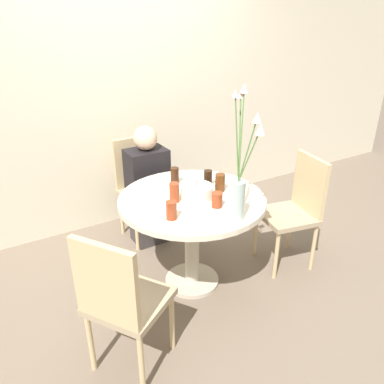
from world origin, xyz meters
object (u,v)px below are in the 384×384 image
object	(u,v)px
side_plate	(197,220)
flower_vase	(240,179)
drink_glass_4	(220,183)
birthday_cake	(197,192)
chair_left_flank	(120,298)
drink_glass_2	(208,178)
drink_glass_0	(175,176)
drink_glass_1	(171,210)
person_boy	(148,190)
chair_right_flank	(296,205)
drink_glass_5	(174,192)
drink_glass_3	(217,200)
chair_far_back	(140,183)

from	to	relation	value
side_plate	flower_vase	bearing A→B (deg)	-22.24
drink_glass_4	birthday_cake	bearing A→B (deg)	-175.71
chair_left_flank	drink_glass_2	bearing A→B (deg)	-91.15
side_plate	drink_glass_2	xyz separation A→B (m)	(0.35, 0.41, 0.06)
drink_glass_4	drink_glass_0	bearing A→B (deg)	126.98
drink_glass_1	drink_glass_2	world-z (taller)	drink_glass_2
birthday_cake	person_boy	bearing A→B (deg)	92.84
drink_glass_0	chair_right_flank	bearing A→B (deg)	-28.11
drink_glass_5	person_boy	xyz separation A→B (m)	(0.12, 0.72, -0.30)
chair_left_flank	flower_vase	world-z (taller)	flower_vase
birthday_cake	drink_glass_3	xyz separation A→B (m)	(0.05, -0.18, 0.00)
chair_right_flank	drink_glass_2	xyz separation A→B (m)	(-0.66, 0.28, 0.28)
birthday_cake	drink_glass_2	bearing A→B (deg)	36.33
drink_glass_4	side_plate	bearing A→B (deg)	-141.91
flower_vase	drink_glass_4	distance (m)	0.47
chair_left_flank	person_boy	bearing A→B (deg)	-64.17
drink_glass_5	person_boy	distance (m)	0.79
drink_glass_0	drink_glass_2	world-z (taller)	drink_glass_0
chair_left_flank	drink_glass_3	xyz separation A→B (m)	(0.81, 0.27, 0.27)
side_plate	person_boy	xyz separation A→B (m)	(0.13, 1.03, -0.23)
drink_glass_0	drink_glass_2	xyz separation A→B (m)	(0.19, -0.17, -0.00)
chair_far_back	person_boy	bearing A→B (deg)	-90.00
drink_glass_3	person_boy	distance (m)	0.98
drink_glass_2	drink_glass_4	xyz separation A→B (m)	(0.03, -0.12, 0.00)
chair_far_back	drink_glass_2	xyz separation A→B (m)	(0.22, -0.78, 0.28)
chair_left_flank	birthday_cake	xyz separation A→B (m)	(0.76, 0.46, 0.26)
drink_glass_1	chair_far_back	bearing A→B (deg)	76.93
drink_glass_1	drink_glass_2	size ratio (longest dim) A/B	0.97
drink_glass_3	drink_glass_5	bearing A→B (deg)	133.97
birthday_cake	drink_glass_0	world-z (taller)	birthday_cake
side_plate	drink_glass_0	distance (m)	0.61
chair_left_flank	drink_glass_5	xyz separation A→B (m)	(0.60, 0.49, 0.28)
chair_right_flank	drink_glass_0	distance (m)	1.00
drink_glass_0	drink_glass_2	distance (m)	0.25
flower_vase	drink_glass_3	xyz separation A→B (m)	(-0.03, 0.20, -0.22)
chair_left_flank	chair_right_flank	distance (m)	1.63
drink_glass_0	drink_glass_3	bearing A→B (deg)	-83.70
drink_glass_1	person_boy	bearing A→B (deg)	74.58
flower_vase	side_plate	xyz separation A→B (m)	(-0.24, 0.10, -0.26)
side_plate	drink_glass_5	distance (m)	0.32
birthday_cake	drink_glass_1	size ratio (longest dim) A/B	1.91
chair_far_back	drink_glass_2	size ratio (longest dim) A/B	7.51
flower_vase	person_boy	world-z (taller)	flower_vase
chair_left_flank	drink_glass_0	distance (m)	1.10
drink_glass_1	person_boy	world-z (taller)	person_boy
birthday_cake	chair_right_flank	bearing A→B (deg)	-10.20
drink_glass_1	drink_glass_5	distance (m)	0.24
drink_glass_3	drink_glass_5	size ratio (longest dim) A/B	0.73
side_plate	chair_right_flank	bearing A→B (deg)	7.32
chair_right_flank	birthday_cake	size ratio (longest dim) A/B	4.07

